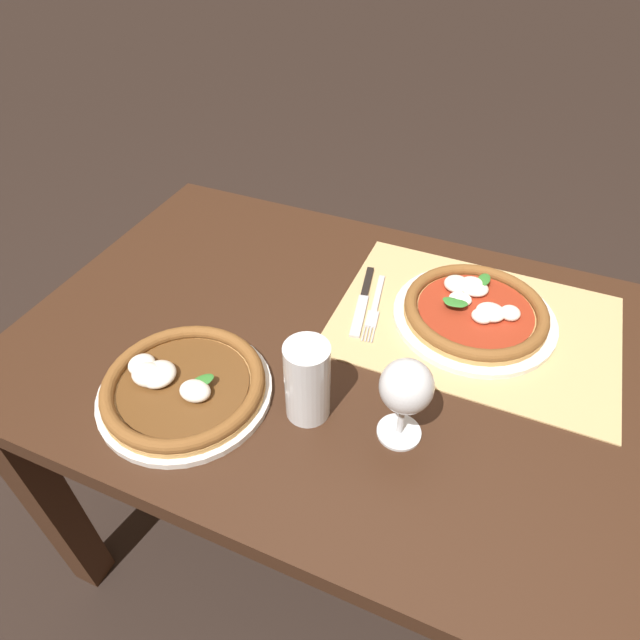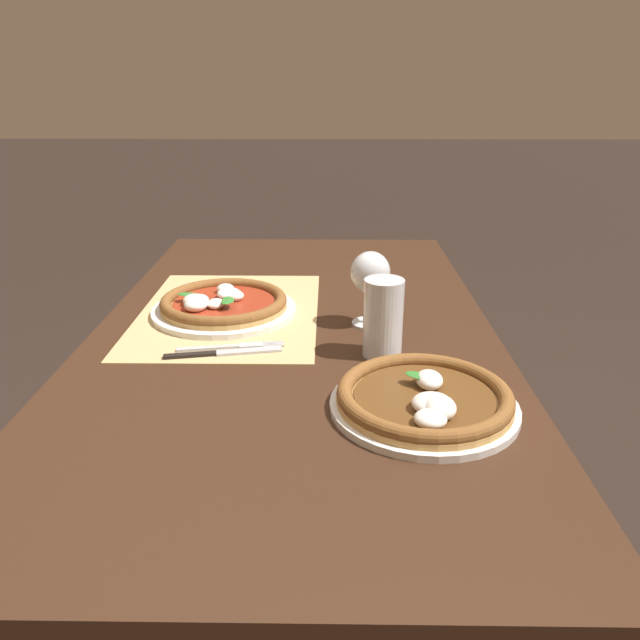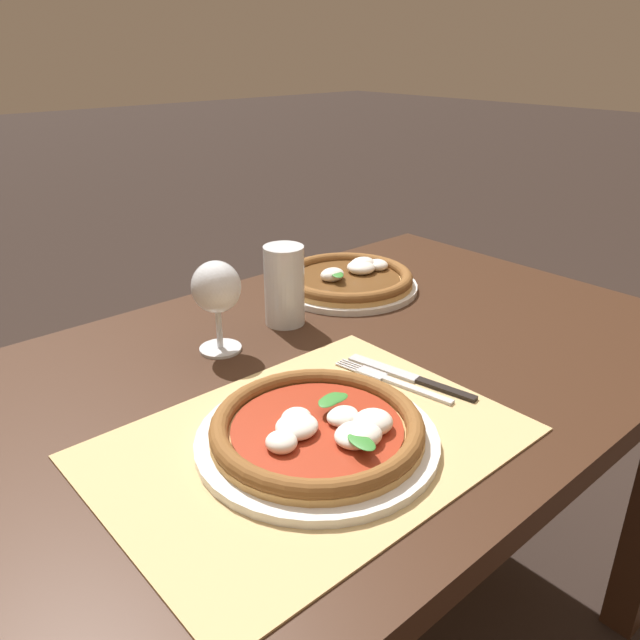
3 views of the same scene
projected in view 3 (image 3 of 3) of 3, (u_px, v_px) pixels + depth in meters
dining_table at (290, 436)px, 0.99m from camera, size 1.47×0.81×0.74m
paper_placemat at (309, 442)px, 0.80m from camera, size 0.52×0.38×0.00m
pizza_near at (319, 431)px, 0.78m from camera, size 0.31×0.31×0.05m
pizza_far at (348, 279)px, 1.29m from camera, size 0.29×0.29×0.05m
wine_glass at (216, 291)px, 0.99m from camera, size 0.08×0.08×0.16m
pint_glass at (284, 287)px, 1.11m from camera, size 0.07×0.07×0.15m
fork at (391, 381)px, 0.93m from camera, size 0.05×0.20×0.00m
knife at (410, 377)px, 0.94m from camera, size 0.06×0.21×0.01m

